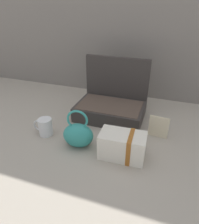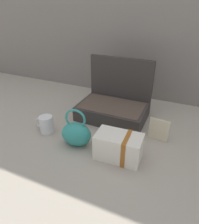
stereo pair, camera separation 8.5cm
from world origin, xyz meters
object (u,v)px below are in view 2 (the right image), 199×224
at_px(open_suitcase, 114,105).
at_px(teal_pouch_handbag, 76,133).
at_px(cream_toiletry_bag, 119,147).
at_px(coffee_mug, 46,124).
at_px(info_card_left, 159,130).

bearing_deg(open_suitcase, teal_pouch_handbag, -100.60).
height_order(teal_pouch_handbag, cream_toiletry_bag, teal_pouch_handbag).
relative_size(coffee_mug, info_card_left, 0.92).
bearing_deg(coffee_mug, info_card_left, 17.22).
bearing_deg(info_card_left, cream_toiletry_bag, -116.89).
bearing_deg(info_card_left, open_suitcase, 160.52).
xyz_separation_m(cream_toiletry_bag, coffee_mug, (-0.45, 0.04, -0.01)).
relative_size(open_suitcase, teal_pouch_handbag, 1.98).
height_order(teal_pouch_handbag, info_card_left, teal_pouch_handbag).
distance_m(open_suitcase, coffee_mug, 0.43).
height_order(cream_toiletry_bag, info_card_left, cream_toiletry_bag).
xyz_separation_m(open_suitcase, coffee_mug, (-0.28, -0.33, -0.03)).
xyz_separation_m(cream_toiletry_bag, info_card_left, (0.14, 0.22, -0.00)).
bearing_deg(teal_pouch_handbag, cream_toiletry_bag, -0.89).
distance_m(open_suitcase, teal_pouch_handbag, 0.37).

